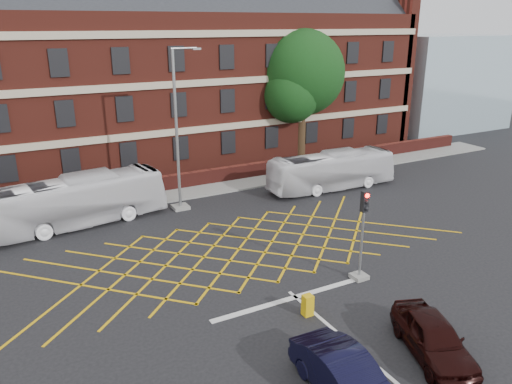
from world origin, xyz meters
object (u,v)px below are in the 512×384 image
car_maroon (433,337)px  deciduous_tree (302,79)px  bus_right (332,171)px  bus_left (74,202)px  utility_cabinet (308,305)px  traffic_light_near (362,244)px  car_navy (347,378)px  street_lamp (179,155)px

car_maroon → deciduous_tree: size_ratio=0.39×
bus_right → deciduous_tree: size_ratio=0.87×
bus_left → utility_cabinet: (6.62, -14.30, -1.02)m
bus_left → deciduous_tree: 21.71m
bus_left → traffic_light_near: size_ratio=2.47×
bus_left → car_navy: bearing=-172.2°
car_maroon → traffic_light_near: 5.91m
street_lamp → utility_cabinet: street_lamp is taller
bus_right → traffic_light_near: size_ratio=2.22×
bus_left → deciduous_tree: (19.92, 6.79, 5.33)m
bus_left → deciduous_tree: size_ratio=0.97×
car_maroon → car_navy: bearing=-156.3°
car_navy → deciduous_tree: (14.87, 25.60, 6.05)m
car_navy → deciduous_tree: bearing=60.8°
deciduous_tree → utility_cabinet: deciduous_tree is taller
bus_right → deciduous_tree: deciduous_tree is taller
street_lamp → traffic_light_near: bearing=-72.2°
car_maroon → traffic_light_near: size_ratio=1.00×
bus_left → utility_cabinet: size_ratio=11.84×
street_lamp → car_maroon: bearing=-81.6°
bus_right → street_lamp: bearing=85.8°
street_lamp → deciduous_tree: bearing=27.4°
traffic_light_near → street_lamp: bearing=107.8°
bus_right → utility_cabinet: bus_right is taller
car_maroon → utility_cabinet: size_ratio=4.81×
utility_cabinet → deciduous_tree: bearing=57.8°
car_maroon → utility_cabinet: 4.92m
car_navy → street_lamp: 18.82m
car_navy → traffic_light_near: bearing=48.5°
deciduous_tree → street_lamp: bearing=-152.6°
utility_cabinet → street_lamp: bearing=90.9°
bus_right → street_lamp: size_ratio=0.96×
car_navy → street_lamp: street_lamp is taller
car_maroon → deciduous_tree: (10.83, 25.33, 6.07)m
traffic_light_near → utility_cabinet: 4.29m
car_maroon → utility_cabinet: bearing=140.1°
bus_left → car_navy: 19.49m
car_navy → car_maroon: size_ratio=1.06×
deciduous_tree → traffic_light_near: deciduous_tree is taller
bus_left → traffic_light_near: bearing=-148.2°
bus_right → traffic_light_near: bearing=151.7°
traffic_light_near → car_navy: bearing=-132.4°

